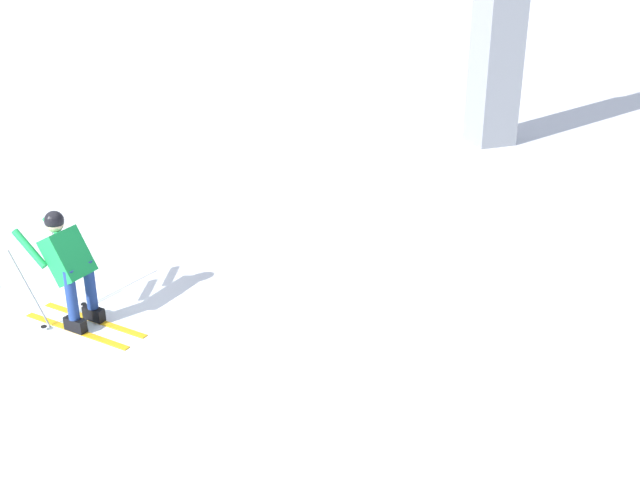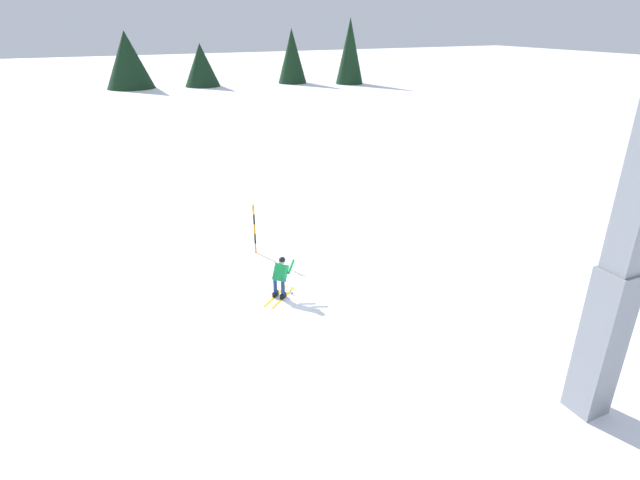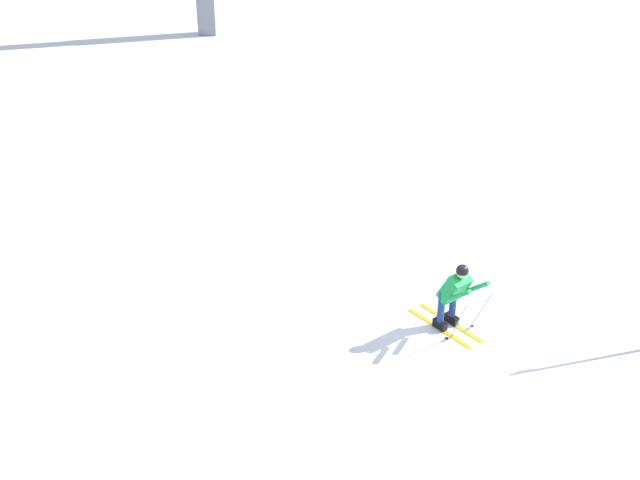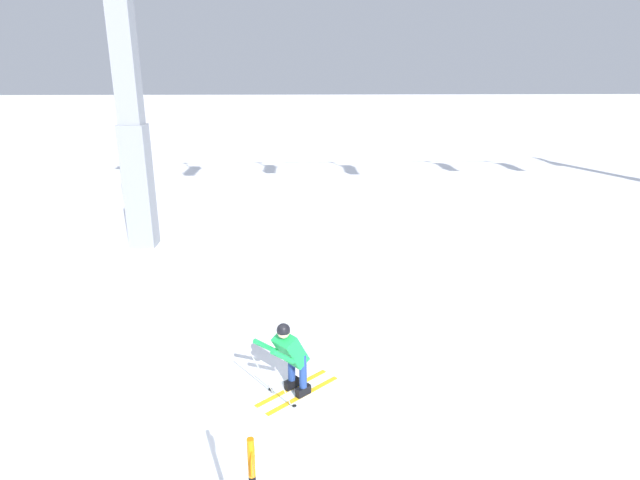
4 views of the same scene
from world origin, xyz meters
name	(u,v)px [view 3 (image 3 of 4)]	position (x,y,z in m)	size (l,w,h in m)	color
ground_plane	(483,341)	(0.00, 0.00, 0.00)	(260.00, 260.00, 0.00)	white
skier_carving_main	(455,292)	(0.34, 0.54, 0.80)	(1.52, 1.42, 1.54)	yellow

